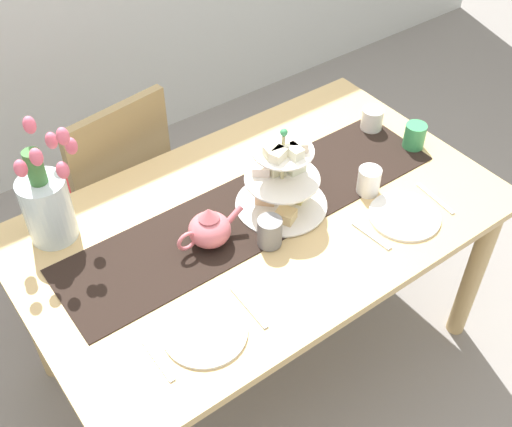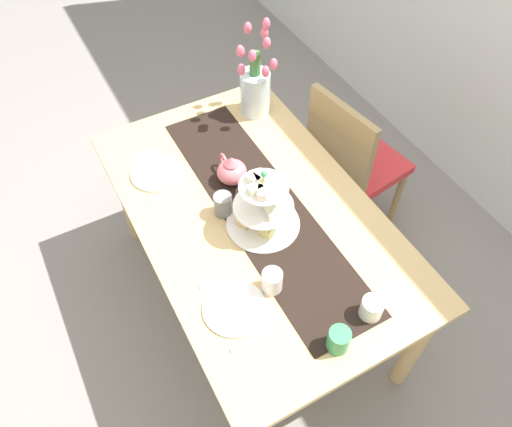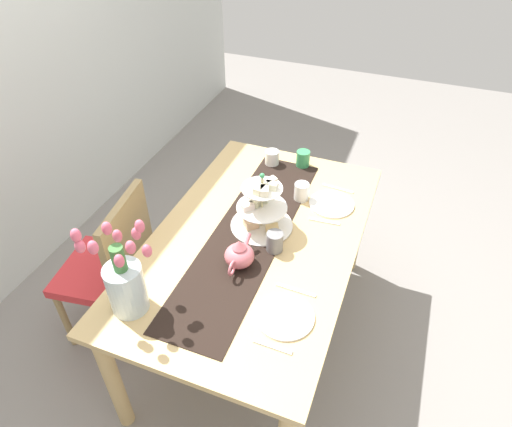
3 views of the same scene
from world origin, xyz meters
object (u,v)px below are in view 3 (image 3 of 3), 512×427
Objects in this scene: chair_left at (113,264)px; teapot at (239,255)px; mug_grey at (275,242)px; cream_jug at (272,158)px; fork_left at (273,347)px; knife_left at (296,290)px; mug_white_text at (301,192)px; dining_table at (256,252)px; mug_orange at (303,159)px; dinner_plate_right at (332,204)px; fork_right at (324,221)px; knife_right at (338,189)px; tulip_vase at (125,281)px; dinner_plate_left at (285,316)px; tiered_cake_stand at (262,209)px.

teapot is at bearing -87.76° from chair_left.
teapot is at bearing 141.92° from mug_grey.
cream_jug is 1.23m from fork_left.
knife_left is 1.79× the size of mug_white_text.
dining_table is 16.27× the size of mug_orange.
mug_orange reaches higher than dinner_plate_right.
teapot reaches higher than mug_orange.
fork_right is 0.29m from knife_right.
tulip_vase is 0.63m from dinner_plate_left.
tiered_cake_stand is 1.28× the size of teapot.
cream_jug is at bearing 44.27° from mug_white_text.
tulip_vase reaches higher than mug_orange.
cream_jug is (0.84, -0.56, 0.27)m from chair_left.
chair_left is 10.71× the size of cream_jug.
dinner_plate_left is 1.53× the size of fork_right.
dinner_plate_left reaches higher than knife_left.
mug_grey is at bearing 39.75° from knife_left.
tulip_vase reaches higher than cream_jug.
knife_left is (-0.05, -0.28, -0.06)m from teapot.
fork_right is at bearing 0.00° from knife_left.
fork_right is at bearing 0.00° from fork_left.
chair_left is at bearing 92.24° from teapot.
chair_left is 1.05m from fork_left.
dinner_plate_right is (0.62, 0.00, 0.00)m from knife_left.
teapot reaches higher than fork_left.
tulip_vase reaches higher than chair_left.
mug_orange is at bearing 12.93° from dinner_plate_left.
knife_left is at bearing -165.19° from mug_white_text.
mug_white_text reaches higher than fork_right.
teapot is (-0.28, 0.00, -0.04)m from tiered_cake_stand.
mug_grey is (-0.13, -0.11, -0.05)m from tiered_cake_stand.
dinner_plate_right is 0.15m from fork_right.
mug_grey is (0.14, -0.11, -0.01)m from teapot.
dinner_plate_left is 0.15m from fork_left.
tulip_vase is 0.68m from knife_left.
mug_orange is (0.29, 0.24, 0.04)m from dinner_plate_right.
tulip_vase is (-0.37, 0.31, 0.09)m from teapot.
fork_left is 0.65× the size of dinner_plate_right.
mug_orange reaches higher than knife_left.
tiered_cake_stand is at bearing 117.12° from fork_right.
dining_table is 10.31× the size of fork_right.
fork_right is at bearing 180.00° from knife_right.
mug_grey is at bearing -39.85° from tulip_vase.
mug_grey is (-0.56, 0.16, 0.05)m from knife_right.
chair_left is at bearing 71.96° from fork_left.
tiered_cake_stand is (0.30, -0.69, 0.33)m from chair_left.
chair_left reaches higher than cream_jug.
dinner_plate_right is (-0.25, -0.41, -0.04)m from cream_jug.
tulip_vase reaches higher than knife_right.
chair_left is 5.35× the size of knife_right.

